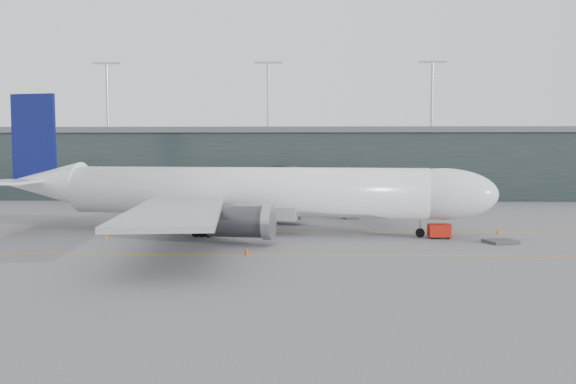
{
  "coord_description": "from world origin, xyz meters",
  "views": [
    {
      "loc": [
        12.48,
        -73.61,
        9.88
      ],
      "look_at": [
        10.62,
        -4.0,
        5.01
      ],
      "focal_mm": 35.0,
      "sensor_mm": 36.0,
      "label": 1
    }
  ],
  "objects": [
    {
      "name": "ground",
      "position": [
        0.0,
        0.0,
        0.0
      ],
      "size": [
        320.0,
        320.0,
        0.0
      ],
      "primitive_type": "plane",
      "color": "#525257",
      "rests_on": "ground"
    },
    {
      "name": "taxiline_a",
      "position": [
        0.0,
        -4.0,
        0.01
      ],
      "size": [
        160.0,
        0.25,
        0.02
      ],
      "primitive_type": "cube",
      "color": "#C78712",
      "rests_on": "ground"
    },
    {
      "name": "taxiline_b",
      "position": [
        0.0,
        -20.0,
        0.01
      ],
      "size": [
        160.0,
        0.25,
        0.02
      ],
      "primitive_type": "cube",
      "color": "#C78712",
      "rests_on": "ground"
    },
    {
      "name": "taxiline_lead_main",
      "position": [
        5.0,
        20.0,
        0.01
      ],
      "size": [
        0.25,
        60.0,
        0.02
      ],
      "primitive_type": "cube",
      "color": "#C78712",
      "rests_on": "ground"
    },
    {
      "name": "terminal",
      "position": [
        -0.0,
        58.0,
        7.62
      ],
      "size": [
        240.0,
        36.0,
        29.0
      ],
      "color": "#1D2828",
      "rests_on": "ground"
    },
    {
      "name": "main_aircraft",
      "position": [
        4.83,
        -4.47,
        4.96
      ],
      "size": [
        62.88,
        58.44,
        17.67
      ],
      "rotation": [
        0.0,
        0.0,
        -0.16
      ],
      "color": "white",
      "rests_on": "ground"
    },
    {
      "name": "jet_bridge",
      "position": [
        16.53,
        24.84,
        5.52
      ],
      "size": [
        20.25,
        46.53,
        7.38
      ],
      "rotation": [
        0.0,
        0.0,
        0.36
      ],
      "color": "#2C2C31",
      "rests_on": "ground"
    },
    {
      "name": "gse_cart",
      "position": [
        28.23,
        -8.89,
        0.93
      ],
      "size": [
        2.47,
        1.58,
        1.68
      ],
      "rotation": [
        0.0,
        0.0,
        0.0
      ],
      "color": "#B4170C",
      "rests_on": "ground"
    },
    {
      "name": "baggage_dolly",
      "position": [
        34.16,
        -12.05,
        0.19
      ],
      "size": [
        3.86,
        3.47,
        0.32
      ],
      "primitive_type": "cube",
      "rotation": [
        0.0,
        0.0,
        0.34
      ],
      "color": "#37363B",
      "rests_on": "ground"
    },
    {
      "name": "uld_a",
      "position": [
        -5.79,
        10.58,
        0.94
      ],
      "size": [
        2.25,
        1.95,
        1.79
      ],
      "rotation": [
        0.0,
        0.0,
        0.21
      ],
      "color": "#36363B",
      "rests_on": "ground"
    },
    {
      "name": "uld_b",
      "position": [
        -3.12,
        10.34,
        0.88
      ],
      "size": [
        2.21,
        1.98,
        1.68
      ],
      "rotation": [
        0.0,
        0.0,
        0.31
      ],
      "color": "#36363B",
      "rests_on": "ground"
    },
    {
      "name": "uld_c",
      "position": [
        -0.18,
        10.13,
        0.86
      ],
      "size": [
        2.19,
        1.98,
        1.64
      ],
      "rotation": [
        0.0,
        0.0,
        -0.36
      ],
      "color": "#36363B",
      "rests_on": "ground"
    },
    {
      "name": "cone_nose",
      "position": [
        36.23,
        -5.33,
        0.37
      ],
      "size": [
        0.46,
        0.46,
        0.73
      ],
      "primitive_type": "cone",
      "color": "#CB6C0B",
      "rests_on": "ground"
    },
    {
      "name": "cone_wing_stbd",
      "position": [
        7.02,
        -19.96,
        0.39
      ],
      "size": [
        0.49,
        0.49,
        0.78
      ],
      "primitive_type": "cone",
      "color": "#CA3D0B",
      "rests_on": "ground"
    },
    {
      "name": "cone_wing_port",
      "position": [
        8.0,
        12.52,
        0.34
      ],
      "size": [
        0.43,
        0.43,
        0.68
      ],
      "primitive_type": "cone",
      "color": "orange",
      "rests_on": "ground"
    },
    {
      "name": "cone_tail",
      "position": [
        -10.15,
        -10.28,
        0.34
      ],
      "size": [
        0.43,
        0.43,
        0.69
      ],
      "primitive_type": "cone",
      "color": "#D35E0B",
      "rests_on": "ground"
    }
  ]
}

